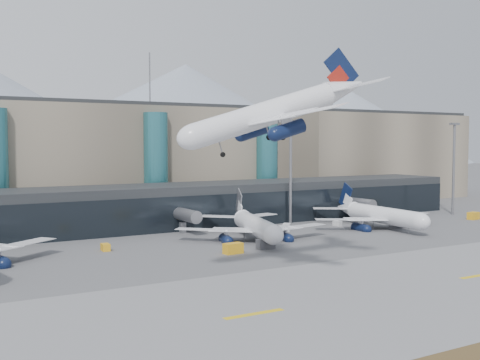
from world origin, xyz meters
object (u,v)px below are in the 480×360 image
Objects in this scene: lightmast_mid at (291,166)px; veh_e at (473,216)px; jet_parked_right at (375,209)px; veh_b at (105,247)px; veh_c at (266,244)px; veh_d at (287,227)px; veh_h at (233,248)px; jet_parked_mid at (252,219)px; veh_g at (337,223)px; lightmast_right at (454,163)px; hero_jet at (281,105)px.

lightmast_mid is 7.56× the size of veh_e.
veh_b is (-65.32, 1.86, -3.56)m from jet_parked_right.
veh_c reaches higher than veh_d.
veh_d is at bearing -129.03° from lightmast_mid.
veh_h reaches higher than veh_b.
jet_parked_right is 9.87× the size of veh_h.
veh_b is at bearing 103.41° from jet_parked_mid.
veh_d is 0.88× the size of veh_e.
jet_parked_right is at bearing -62.23° from veh_d.
veh_g is at bearing 157.50° from veh_e.
veh_b is 23.94m from veh_h.
hero_jet is (-87.69, -42.59, 11.00)m from lightmast_right.
jet_parked_right is 9.50m from veh_g.
lightmast_right reaches higher than veh_c.
jet_parked_right is at bearing 165.27° from veh_e.
jet_parked_right is (51.21, 34.99, -21.20)m from hero_jet.
lightmast_mid reaches higher than veh_h.
veh_d is at bearing 161.77° from veh_e.
hero_jet reaches higher than veh_e.
veh_e is (54.21, -7.72, 0.10)m from veh_d.
veh_c reaches higher than veh_g.
hero_jet is 65.55m from jet_parked_right.
veh_e reaches higher than veh_g.
lightmast_right is 45.18m from veh_g.
jet_parked_right is 16.45× the size of veh_g.
jet_parked_right is at bearing -72.86° from jet_parked_mid.
veh_h is (-11.91, -12.68, -3.17)m from jet_parked_mid.
lightmast_mid is 55.33m from veh_b.
veh_e is at bearing 29.50° from hero_jet.
veh_d is 54.76m from veh_e.
veh_b is 1.09× the size of veh_g.
veh_h is at bearing -123.14° from veh_b.
jet_parked_mid is at bearing 95.75° from jet_parked_right.
hero_jet is at bearing 129.96° from jet_parked_right.
lightmast_right is 60.09m from veh_d.
lightmast_right is 38.63m from jet_parked_right.
hero_jet is 9.25× the size of veh_c.
jet_parked_mid is at bearing 74.68° from veh_c.
veh_e is at bearing -21.70° from lightmast_mid.
veh_d is 15.52m from veh_g.
lightmast_right is 0.75× the size of jet_parked_mid.
veh_g is (27.95, 5.98, -3.53)m from jet_parked_mid.
lightmast_mid is 51.02m from veh_e.
lightmast_right is at bearing -9.09° from lightmast_mid.
lightmast_right is at bearing 57.10° from veh_e.
lightmast_right is 11.17× the size of veh_b.
veh_h is (-82.84, -20.36, -13.45)m from lightmast_right.
hero_jet is at bearing -175.16° from veh_d.
lightmast_mid is 8.55× the size of veh_d.
veh_c is 7.92m from veh_h.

